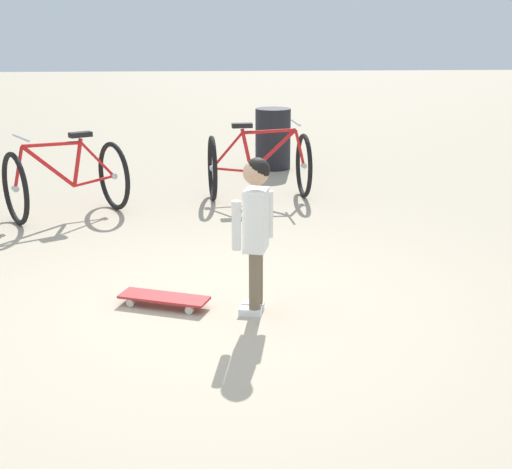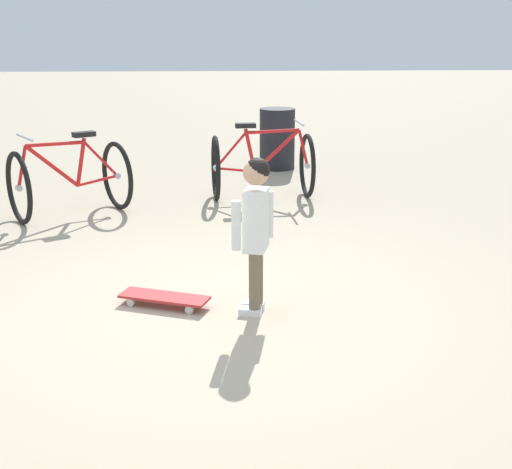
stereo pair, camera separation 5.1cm
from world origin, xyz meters
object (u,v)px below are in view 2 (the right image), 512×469
bicycle_near (262,165)px  trash_bin (277,139)px  bicycle_mid (70,179)px  child_person (256,219)px  skateboard (164,298)px

bicycle_near → trash_bin: size_ratio=1.41×
bicycle_near → bicycle_mid: bearing=-71.6°
bicycle_mid → child_person: bearing=33.6°
child_person → bicycle_near: bearing=175.8°
child_person → skateboard: bearing=-103.3°
skateboard → bicycle_mid: bearing=-155.8°
child_person → trash_bin: bearing=173.7°
child_person → skateboard: 0.88m
child_person → bicycle_near: (-3.26, 0.24, -0.28)m
skateboard → trash_bin: (-4.80, 1.17, 0.34)m
child_person → skateboard: size_ratio=1.63×
bicycle_mid → trash_bin: bicycle_mid is taller
skateboard → child_person: bearing=76.7°
bicycle_near → trash_bin: bearing=169.8°
trash_bin → child_person: bearing=-6.3°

